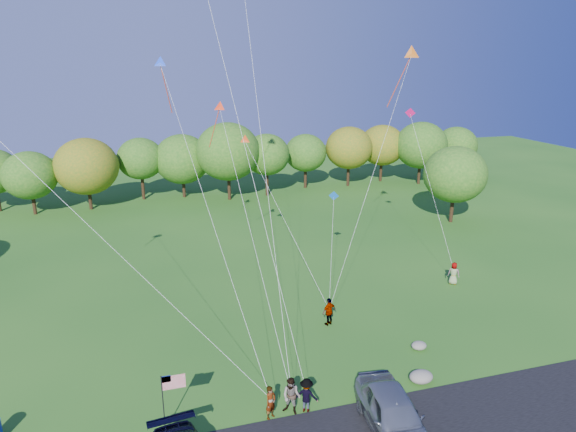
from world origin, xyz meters
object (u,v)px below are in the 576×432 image
at_px(flyer_b, 291,396).
at_px(flyer_e, 454,273).
at_px(flyer_a, 271,402).
at_px(flyer_c, 306,395).
at_px(minivan_silver, 393,415).
at_px(flyer_d, 329,312).

xyz_separation_m(flyer_b, flyer_e, (15.01, 10.03, -0.08)).
xyz_separation_m(flyer_a, flyer_b, (0.97, 0.04, 0.09)).
relative_size(flyer_a, flyer_e, 0.98).
bearing_deg(flyer_e, flyer_c, 72.96).
bearing_deg(flyer_c, minivan_silver, 169.75).
height_order(flyer_c, flyer_d, flyer_d).
height_order(flyer_b, flyer_c, flyer_b).
height_order(minivan_silver, flyer_a, minivan_silver).
relative_size(flyer_c, flyer_e, 1.01).
bearing_deg(flyer_b, flyer_d, 96.57).
bearing_deg(flyer_b, flyer_a, -138.58).
bearing_deg(flyer_a, flyer_e, -3.95).
height_order(flyer_c, flyer_e, flyer_c).
relative_size(minivan_silver, flyer_a, 3.40).
bearing_deg(flyer_d, flyer_e, 174.11).
xyz_separation_m(minivan_silver, flyer_c, (-3.03, 2.49, -0.16)).
bearing_deg(flyer_d, flyer_c, 40.22).
xyz_separation_m(minivan_silver, flyer_d, (0.78, 9.60, -0.11)).
height_order(minivan_silver, flyer_e, minivan_silver).
bearing_deg(flyer_a, flyer_d, 16.27).
bearing_deg(minivan_silver, flyer_d, 91.82).
xyz_separation_m(flyer_a, flyer_d, (5.47, 7.11, 0.07)).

